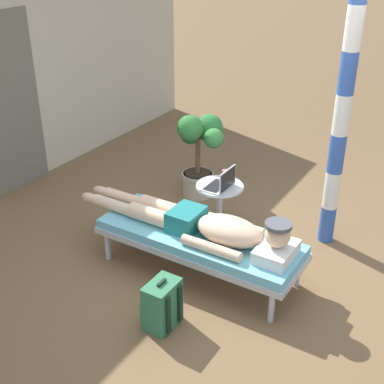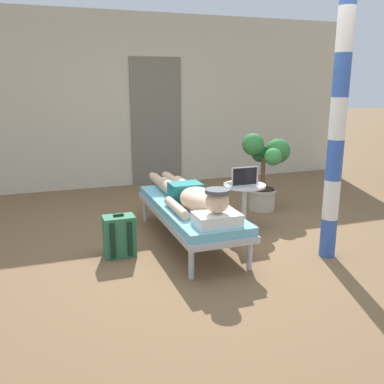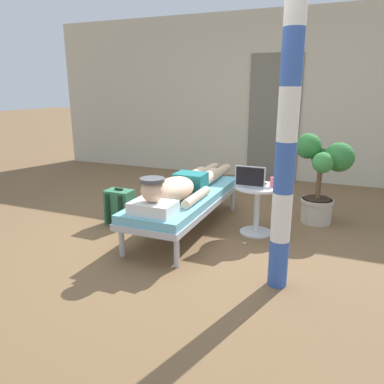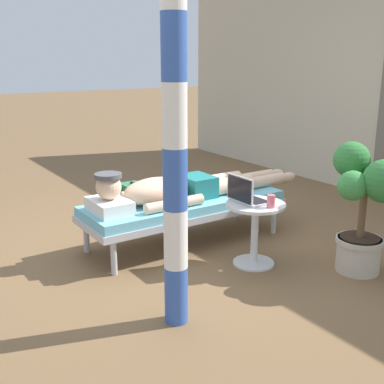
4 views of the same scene
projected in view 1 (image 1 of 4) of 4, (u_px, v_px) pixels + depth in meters
ground_plane at (224, 270)px, 4.88m from camera, size 40.00×40.00×0.00m
house_door_panel at (9, 104)px, 5.98m from camera, size 0.84×0.03×2.04m
lounge_chair at (199, 240)px, 4.71m from camera, size 0.66×1.89×0.42m
person_reclining at (206, 225)px, 4.60m from camera, size 0.53×2.17×0.33m
side_table at (219, 200)px, 5.35m from camera, size 0.48×0.48×0.52m
laptop at (221, 183)px, 5.17m from camera, size 0.31×0.24×0.23m
drink_glass at (225, 175)px, 5.37m from camera, size 0.06×0.06×0.10m
backpack at (162, 305)px, 4.14m from camera, size 0.30×0.26×0.42m
potted_plant at (200, 148)px, 5.96m from camera, size 0.64×0.51×1.02m
porch_post at (342, 115)px, 4.74m from camera, size 0.15×0.15×2.66m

